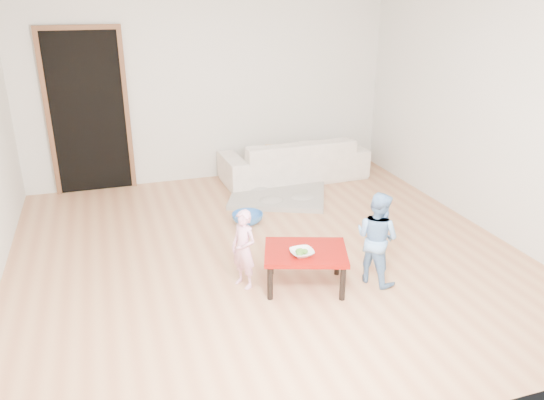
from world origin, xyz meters
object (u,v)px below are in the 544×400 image
sofa (294,159)px  red_table (305,268)px  bowl (302,253)px  child_pink (244,249)px  child_blue (377,238)px  basin (248,218)px

sofa → red_table: (-0.92, -2.79, -0.11)m
sofa → red_table: sofa is taller
bowl → child_pink: (-0.45, 0.26, -0.02)m
child_pink → child_blue: bearing=47.1°
child_blue → basin: child_blue is taller
child_pink → basin: bearing=134.0°
sofa → child_blue: 2.91m
sofa → basin: sofa is taller
red_table → child_blue: child_blue is taller
red_table → child_pink: (-0.52, 0.18, 0.19)m
child_pink → basin: size_ratio=2.04×
sofa → bowl: size_ratio=9.95×
red_table → bowl: size_ratio=3.56×
bowl → child_pink: 0.52m
red_table → basin: size_ratio=2.02×
child_blue → sofa: bearing=-33.8°
child_pink → basin: child_pink is taller
basin → child_blue: bearing=-64.9°
child_blue → red_table: bearing=52.9°
sofa → child_pink: 2.98m
basin → child_pink: bearing=-106.7°
red_table → child_blue: size_ratio=0.83×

